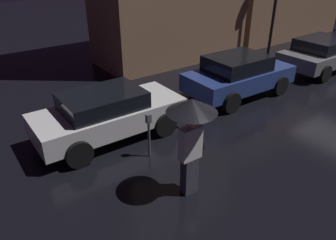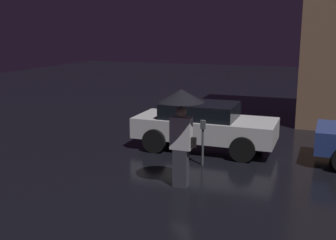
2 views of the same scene
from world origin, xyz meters
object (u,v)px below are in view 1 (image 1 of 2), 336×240
object	(u,v)px
pedestrian_with_umbrella	(191,124)
parked_car_white	(108,113)
parked_car_blue	(238,75)
parking_meter	(149,131)
parked_car_grey	(322,53)

from	to	relation	value
pedestrian_with_umbrella	parked_car_white	bearing A→B (deg)	96.92
parked_car_blue	parking_meter	size ratio (longest dim) A/B	3.36
parked_car_blue	pedestrian_with_umbrella	world-z (taller)	pedestrian_with_umbrella
parking_meter	pedestrian_with_umbrella	bearing A→B (deg)	-91.62
parked_car_blue	parking_meter	distance (m)	4.85
parked_car_white	parked_car_blue	size ratio (longest dim) A/B	1.02
parked_car_white	parked_car_grey	size ratio (longest dim) A/B	1.02
parked_car_grey	pedestrian_with_umbrella	world-z (taller)	pedestrian_with_umbrella
parked_car_grey	parked_car_blue	bearing A→B (deg)	177.53
parked_car_blue	parked_car_grey	distance (m)	4.89
parked_car_blue	parked_car_grey	xyz separation A→B (m)	(4.89, -0.17, -0.03)
pedestrian_with_umbrella	parked_car_grey	bearing A→B (deg)	17.74
parked_car_white	parked_car_grey	bearing A→B (deg)	-0.59
pedestrian_with_umbrella	parked_car_blue	bearing A→B (deg)	34.15
parked_car_white	pedestrian_with_umbrella	world-z (taller)	pedestrian_with_umbrella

